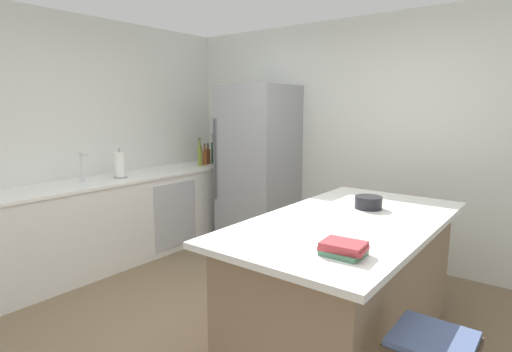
{
  "coord_description": "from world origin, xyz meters",
  "views": [
    {
      "loc": [
        1.69,
        -1.99,
        1.66
      ],
      "look_at": [
        -0.66,
        1.05,
        1.0
      ],
      "focal_mm": 28.39,
      "sensor_mm": 36.0,
      "label": 1
    }
  ],
  "objects_px": {
    "hot_sauce_bottle": "(217,156)",
    "sink_faucet": "(82,166)",
    "syrup_bottle": "(208,156)",
    "vinegar_bottle": "(205,157)",
    "mixing_bowl": "(368,202)",
    "wine_bottle": "(214,152)",
    "olive_oil_bottle": "(200,155)",
    "kitchen_island": "(346,281)",
    "paper_towel_roll": "(120,165)",
    "cookbook_stack": "(343,249)",
    "refrigerator": "(258,166)"
  },
  "relations": [
    {
      "from": "refrigerator",
      "to": "hot_sauce_bottle",
      "type": "relative_size",
      "value": 9.8
    },
    {
      "from": "hot_sauce_bottle",
      "to": "wine_bottle",
      "type": "bearing_deg",
      "value": -69.84
    },
    {
      "from": "sink_faucet",
      "to": "mixing_bowl",
      "type": "distance_m",
      "value": 2.79
    },
    {
      "from": "kitchen_island",
      "to": "olive_oil_bottle",
      "type": "bearing_deg",
      "value": 156.4
    },
    {
      "from": "hot_sauce_bottle",
      "to": "vinegar_bottle",
      "type": "height_order",
      "value": "vinegar_bottle"
    },
    {
      "from": "kitchen_island",
      "to": "hot_sauce_bottle",
      "type": "xyz_separation_m",
      "value": [
        -2.63,
        1.51,
        0.53
      ]
    },
    {
      "from": "olive_oil_bottle",
      "to": "mixing_bowl",
      "type": "xyz_separation_m",
      "value": [
        2.56,
        -0.76,
        -0.1
      ]
    },
    {
      "from": "sink_faucet",
      "to": "mixing_bowl",
      "type": "bearing_deg",
      "value": 15.63
    },
    {
      "from": "wine_bottle",
      "to": "paper_towel_roll",
      "type": "bearing_deg",
      "value": -90.51
    },
    {
      "from": "vinegar_bottle",
      "to": "refrigerator",
      "type": "bearing_deg",
      "value": 8.42
    },
    {
      "from": "kitchen_island",
      "to": "refrigerator",
      "type": "height_order",
      "value": "refrigerator"
    },
    {
      "from": "kitchen_island",
      "to": "olive_oil_bottle",
      "type": "xyz_separation_m",
      "value": [
        -2.57,
        1.12,
        0.59
      ]
    },
    {
      "from": "syrup_bottle",
      "to": "mixing_bowl",
      "type": "xyz_separation_m",
      "value": [
        2.6,
        -0.96,
        -0.07
      ]
    },
    {
      "from": "kitchen_island",
      "to": "cookbook_stack",
      "type": "relative_size",
      "value": 8.31
    },
    {
      "from": "paper_towel_roll",
      "to": "wine_bottle",
      "type": "distance_m",
      "value": 1.42
    },
    {
      "from": "olive_oil_bottle",
      "to": "refrigerator",
      "type": "bearing_deg",
      "value": 15.1
    },
    {
      "from": "hot_sauce_bottle",
      "to": "sink_faucet",
      "type": "bearing_deg",
      "value": -91.96
    },
    {
      "from": "olive_oil_bottle",
      "to": "cookbook_stack",
      "type": "bearing_deg",
      "value": -31.91
    },
    {
      "from": "vinegar_bottle",
      "to": "mixing_bowl",
      "type": "relative_size",
      "value": 1.36
    },
    {
      "from": "refrigerator",
      "to": "sink_faucet",
      "type": "bearing_deg",
      "value": -117.64
    },
    {
      "from": "mixing_bowl",
      "to": "sink_faucet",
      "type": "bearing_deg",
      "value": -164.37
    },
    {
      "from": "kitchen_island",
      "to": "cookbook_stack",
      "type": "bearing_deg",
      "value": -67.44
    },
    {
      "from": "syrup_bottle",
      "to": "mixing_bowl",
      "type": "height_order",
      "value": "syrup_bottle"
    },
    {
      "from": "wine_bottle",
      "to": "olive_oil_bottle",
      "type": "height_order",
      "value": "wine_bottle"
    },
    {
      "from": "sink_faucet",
      "to": "hot_sauce_bottle",
      "type": "height_order",
      "value": "sink_faucet"
    },
    {
      "from": "hot_sauce_bottle",
      "to": "vinegar_bottle",
      "type": "bearing_deg",
      "value": -79.21
    },
    {
      "from": "cookbook_stack",
      "to": "syrup_bottle",
      "type": "bearing_deg",
      "value": 145.81
    },
    {
      "from": "sink_faucet",
      "to": "wine_bottle",
      "type": "relative_size",
      "value": 0.77
    },
    {
      "from": "paper_towel_roll",
      "to": "syrup_bottle",
      "type": "relative_size",
      "value": 1.16
    },
    {
      "from": "refrigerator",
      "to": "hot_sauce_bottle",
      "type": "distance_m",
      "value": 0.86
    },
    {
      "from": "kitchen_island",
      "to": "mixing_bowl",
      "type": "xyz_separation_m",
      "value": [
        -0.01,
        0.36,
        0.49
      ]
    },
    {
      "from": "hot_sauce_bottle",
      "to": "kitchen_island",
      "type": "bearing_deg",
      "value": -29.78
    },
    {
      "from": "vinegar_bottle",
      "to": "olive_oil_bottle",
      "type": "bearing_deg",
      "value": -86.63
    },
    {
      "from": "paper_towel_roll",
      "to": "syrup_bottle",
      "type": "distance_m",
      "value": 1.33
    },
    {
      "from": "wine_bottle",
      "to": "syrup_bottle",
      "type": "relative_size",
      "value": 1.46
    },
    {
      "from": "hot_sauce_bottle",
      "to": "wine_bottle",
      "type": "distance_m",
      "value": 0.13
    },
    {
      "from": "refrigerator",
      "to": "wine_bottle",
      "type": "relative_size",
      "value": 4.88
    },
    {
      "from": "sink_faucet",
      "to": "syrup_bottle",
      "type": "xyz_separation_m",
      "value": [
        0.08,
        1.71,
        -0.05
      ]
    },
    {
      "from": "cookbook_stack",
      "to": "mixing_bowl",
      "type": "relative_size",
      "value": 1.21
    },
    {
      "from": "paper_towel_roll",
      "to": "mixing_bowl",
      "type": "height_order",
      "value": "paper_towel_roll"
    },
    {
      "from": "wine_bottle",
      "to": "refrigerator",
      "type": "bearing_deg",
      "value": -4.96
    },
    {
      "from": "cookbook_stack",
      "to": "refrigerator",
      "type": "bearing_deg",
      "value": 136.19
    },
    {
      "from": "paper_towel_roll",
      "to": "olive_oil_bottle",
      "type": "distance_m",
      "value": 1.14
    },
    {
      "from": "paper_towel_roll",
      "to": "cookbook_stack",
      "type": "xyz_separation_m",
      "value": [
        2.87,
        -0.62,
        -0.11
      ]
    },
    {
      "from": "vinegar_bottle",
      "to": "olive_oil_bottle",
      "type": "distance_m",
      "value": 0.1
    },
    {
      "from": "vinegar_bottle",
      "to": "cookbook_stack",
      "type": "height_order",
      "value": "vinegar_bottle"
    },
    {
      "from": "sink_faucet",
      "to": "vinegar_bottle",
      "type": "bearing_deg",
      "value": 85.73
    },
    {
      "from": "sink_faucet",
      "to": "kitchen_island",
      "type": "bearing_deg",
      "value": 8.27
    },
    {
      "from": "sink_faucet",
      "to": "vinegar_bottle",
      "type": "xyz_separation_m",
      "value": [
        0.12,
        1.61,
        -0.05
      ]
    },
    {
      "from": "wine_bottle",
      "to": "olive_oil_bottle",
      "type": "xyz_separation_m",
      "value": [
        0.02,
        -0.28,
        -0.02
      ]
    }
  ]
}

